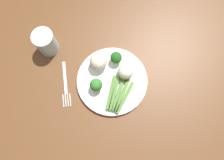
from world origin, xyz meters
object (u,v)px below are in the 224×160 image
Objects in this scene: broccoli_near_center at (96,85)px; cauliflower_left at (98,62)px; dining_table at (111,82)px; plate at (112,81)px; water_glass at (46,42)px; cauliflower_near_fork at (126,71)px; asparagus_bundle at (118,95)px; broccoli_back at (116,58)px; fork at (66,84)px.

cauliflower_left reaches higher than broccoli_near_center.
plate is at bearing 89.61° from dining_table.
cauliflower_near_fork is at bearing 150.28° from water_glass.
dining_table is 0.17m from asparagus_bundle.
broccoli_near_center is (0.08, 0.09, 0.00)m from broccoli_back.
cauliflower_left is (-0.02, -0.08, -0.00)m from broccoli_near_center.
plate is 4.48× the size of cauliflower_near_fork.
cauliflower_near_fork reaches higher than dining_table.
dining_table is 5.19× the size of plate.
dining_table is 23.26× the size of cauliflower_near_fork.
cauliflower_near_fork is 0.33× the size of fork.
cauliflower_left is 0.20m from water_glass.
broccoli_back is 0.83× the size of cauliflower_left.
cauliflower_left is 0.10m from cauliflower_near_fork.
dining_table is at bearing -140.71° from broccoli_near_center.
dining_table is 0.18m from broccoli_near_center.
water_glass is (0.21, -0.13, 0.17)m from dining_table.
water_glass is at bearing -32.52° from dining_table.
plate is 4.14× the size of cauliflower_left.
plate is at bearing 86.21° from fork.
cauliflower_left is at bearing -28.72° from cauliflower_near_fork.
cauliflower_near_fork reaches higher than fork.
asparagus_bundle is at bearing 103.33° from plate.
asparagus_bundle is at bearing 150.31° from broccoli_near_center.
cauliflower_left reaches higher than plate.
asparagus_bundle is 0.13m from cauliflower_left.
plate reaches higher than fork.
cauliflower_near_fork is (-0.11, -0.03, -0.00)m from broccoli_near_center.
cauliflower_left is 0.36× the size of fork.
dining_table is 9.55× the size of asparagus_bundle.
fork is (0.16, 0.02, 0.12)m from dining_table.
cauliflower_near_fork is at bearing 151.28° from cauliflower_left.
dining_table is at bearing -90.39° from plate.
fork is (0.19, 0.06, -0.04)m from broccoli_back.
broccoli_near_center is (0.07, -0.04, 0.02)m from asparagus_bundle.
dining_table is at bearing 138.37° from cauliflower_left.
dining_table is 0.30m from water_glass.
broccoli_back is 0.90× the size of cauliflower_near_fork.
water_glass is at bearing -49.52° from broccoli_near_center.
broccoli_near_center is at bearing 87.44° from asparagus_bundle.
asparagus_bundle is 1.44× the size of water_glass.
cauliflower_left is (0.04, -0.03, 0.16)m from dining_table.
dining_table is 0.17m from broccoli_back.
water_glass reaches higher than cauliflower_near_fork.
fork is at bearing 5.83° from dining_table.
asparagus_bundle is (-0.01, 0.09, 0.14)m from dining_table.
broccoli_back is 0.12m from broccoli_near_center.
broccoli_near_center is 0.08m from cauliflower_left.
dining_table is at bearing -16.04° from cauliflower_near_fork.
broccoli_back is (-0.01, -0.12, 0.02)m from asparagus_bundle.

